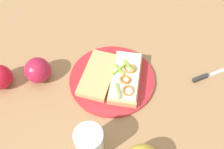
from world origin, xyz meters
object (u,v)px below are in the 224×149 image
plate (112,79)px  apple_1 (0,77)px  bread_slice_side (98,75)px  apple_2 (38,70)px  sandwich (126,77)px  drinking_glass (89,143)px  knife (204,77)px

plate → apple_1: apple_1 is taller
bread_slice_side → apple_2: bearing=-74.5°
sandwich → apple_2: apple_2 is taller
drinking_glass → knife: (-0.08, -0.41, -0.04)m
apple_1 → drinking_glass: (-0.35, -0.05, 0.01)m
sandwich → apple_1: apple_1 is taller
sandwich → drinking_glass: 0.24m
sandwich → apple_2: (0.20, 0.18, 0.01)m
apple_1 → apple_2: size_ratio=0.94×
sandwich → bread_slice_side: size_ratio=1.17×
apple_2 → bread_slice_side: bearing=-135.4°
apple_2 → drinking_glass: drinking_glass is taller
sandwich → apple_2: 0.27m
apple_1 → knife: bearing=-132.5°
apple_2 → sandwich: bearing=-138.3°
apple_1 → bread_slice_side: bearing=-130.5°
apple_2 → knife: 0.52m
plate → bread_slice_side: (0.03, 0.03, 0.01)m
drinking_glass → bread_slice_side: bearing=-48.4°
apple_1 → apple_2: 0.11m
drinking_glass → apple_1: bearing=8.7°
apple_1 → knife: (-0.43, -0.47, -0.03)m
bread_slice_side → apple_1: size_ratio=2.30×
knife → apple_2: bearing=156.8°
apple_1 → apple_2: apple_2 is taller
bread_slice_side → apple_2: size_ratio=2.16×
plate → knife: knife is taller
apple_2 → knife: (-0.37, -0.37, -0.03)m
apple_2 → apple_1: bearing=57.5°
bread_slice_side → plate: bearing=96.8°
sandwich → apple_1: size_ratio=2.69×
sandwich → drinking_glass: size_ratio=2.03×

